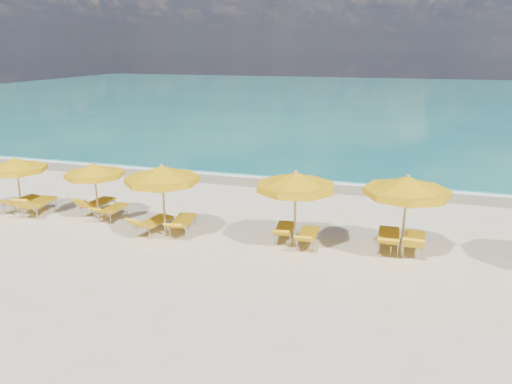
# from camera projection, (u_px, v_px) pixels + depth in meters

# --- Properties ---
(ground_plane) EXTENTS (120.00, 120.00, 0.00)m
(ground_plane) POSITION_uv_depth(u_px,v_px,m) (243.00, 240.00, 16.06)
(ground_plane) COLOR beige
(ocean) EXTENTS (120.00, 80.00, 0.30)m
(ocean) POSITION_uv_depth(u_px,v_px,m) (368.00, 98.00, 60.15)
(ocean) COLOR #126562
(ocean) RESTS_ON ground
(wet_sand_band) EXTENTS (120.00, 2.60, 0.01)m
(wet_sand_band) POSITION_uv_depth(u_px,v_px,m) (293.00, 183.00, 22.86)
(wet_sand_band) COLOR tan
(wet_sand_band) RESTS_ON ground
(foam_line) EXTENTS (120.00, 1.20, 0.03)m
(foam_line) POSITION_uv_depth(u_px,v_px,m) (297.00, 178.00, 23.59)
(foam_line) COLOR white
(foam_line) RESTS_ON ground
(whitecap_near) EXTENTS (14.00, 0.36, 0.05)m
(whitecap_near) POSITION_uv_depth(u_px,v_px,m) (237.00, 140.00, 33.35)
(whitecap_near) COLOR white
(whitecap_near) RESTS_ON ground
(whitecap_far) EXTENTS (18.00, 0.30, 0.05)m
(whitecap_far) POSITION_uv_depth(u_px,v_px,m) (453.00, 133.00, 35.88)
(whitecap_far) COLOR white
(whitecap_far) RESTS_ON ground
(umbrella_1) EXTENTS (2.17, 2.17, 2.19)m
(umbrella_1) POSITION_uv_depth(u_px,v_px,m) (16.00, 165.00, 18.04)
(umbrella_1) COLOR tan
(umbrella_1) RESTS_ON ground
(umbrella_2) EXTENTS (2.32, 2.32, 2.10)m
(umbrella_2) POSITION_uv_depth(u_px,v_px,m) (94.00, 171.00, 17.56)
(umbrella_2) COLOR tan
(umbrella_2) RESTS_ON ground
(umbrella_3) EXTENTS (3.17, 3.17, 2.44)m
(umbrella_3) POSITION_uv_depth(u_px,v_px,m) (162.00, 175.00, 15.81)
(umbrella_3) COLOR tan
(umbrella_3) RESTS_ON ground
(umbrella_4) EXTENTS (2.92, 2.92, 2.47)m
(umbrella_4) POSITION_uv_depth(u_px,v_px,m) (296.00, 182.00, 14.93)
(umbrella_4) COLOR tan
(umbrella_4) RESTS_ON ground
(umbrella_5) EXTENTS (2.74, 2.74, 2.52)m
(umbrella_5) POSITION_uv_depth(u_px,v_px,m) (407.00, 187.00, 14.24)
(umbrella_5) COLOR tan
(umbrella_5) RESTS_ON ground
(lounger_1_left) EXTENTS (0.88, 1.89, 0.76)m
(lounger_1_left) POSITION_uv_depth(u_px,v_px,m) (22.00, 204.00, 18.99)
(lounger_1_left) COLOR #A5A8AD
(lounger_1_left) RESTS_ON ground
(lounger_1_right) EXTENTS (0.95, 2.04, 0.93)m
(lounger_1_right) POSITION_uv_depth(u_px,v_px,m) (38.00, 207.00, 18.56)
(lounger_1_right) COLOR #A5A8AD
(lounger_1_right) RESTS_ON ground
(lounger_2_left) EXTENTS (0.73, 1.84, 0.86)m
(lounger_2_left) POSITION_uv_depth(u_px,v_px,m) (98.00, 207.00, 18.65)
(lounger_2_left) COLOR #A5A8AD
(lounger_2_left) RESTS_ON ground
(lounger_2_right) EXTENTS (0.63, 1.71, 0.69)m
(lounger_2_right) POSITION_uv_depth(u_px,v_px,m) (113.00, 212.00, 18.11)
(lounger_2_right) COLOR #A5A8AD
(lounger_2_right) RESTS_ON ground
(lounger_3_left) EXTENTS (0.92, 1.86, 0.81)m
(lounger_3_left) POSITION_uv_depth(u_px,v_px,m) (154.00, 226.00, 16.67)
(lounger_3_left) COLOR #A5A8AD
(lounger_3_left) RESTS_ON ground
(lounger_3_right) EXTENTS (0.91, 1.99, 0.72)m
(lounger_3_right) POSITION_uv_depth(u_px,v_px,m) (183.00, 226.00, 16.71)
(lounger_3_right) COLOR #A5A8AD
(lounger_3_right) RESTS_ON ground
(lounger_4_left) EXTENTS (0.74, 1.77, 0.70)m
(lounger_4_left) POSITION_uv_depth(u_px,v_px,m) (285.00, 233.00, 16.09)
(lounger_4_left) COLOR #A5A8AD
(lounger_4_left) RESTS_ON ground
(lounger_4_right) EXTENTS (0.63, 1.74, 0.70)m
(lounger_4_right) POSITION_uv_depth(u_px,v_px,m) (308.00, 239.00, 15.61)
(lounger_4_right) COLOR #A5A8AD
(lounger_4_right) RESTS_ON ground
(lounger_5_left) EXTENTS (0.69, 1.99, 0.78)m
(lounger_5_left) POSITION_uv_depth(u_px,v_px,m) (388.00, 241.00, 15.36)
(lounger_5_left) COLOR #A5A8AD
(lounger_5_left) RESTS_ON ground
(lounger_5_right) EXTENTS (0.71, 1.91, 0.84)m
(lounger_5_right) POSITION_uv_depth(u_px,v_px,m) (414.00, 245.00, 15.09)
(lounger_5_right) COLOR #A5A8AD
(lounger_5_right) RESTS_ON ground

